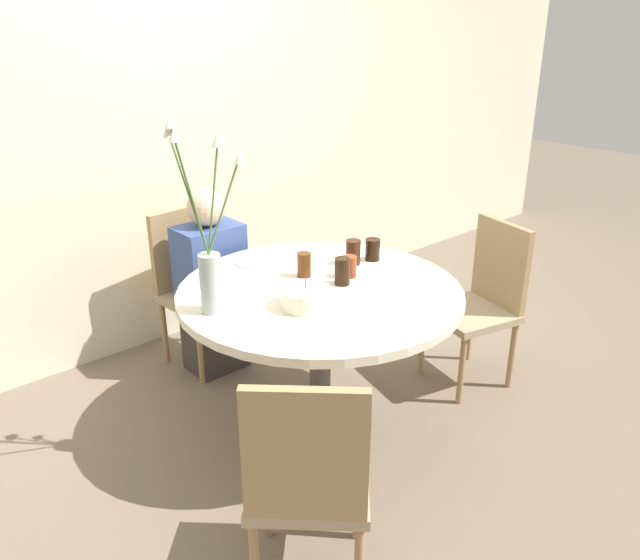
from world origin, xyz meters
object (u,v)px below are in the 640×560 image
object	(u,v)px
birthday_cake	(306,297)
drink_glass_3	(373,250)
drink_glass_1	(304,265)
drink_glass_2	(350,266)
chair_left_flank	(308,477)
person_woman	(212,288)
side_plate	(257,262)
drink_glass_0	(342,271)
chair_near_front	(194,280)
drink_glass_4	(353,252)
chair_far_back	(483,296)
flower_vase	(209,257)

from	to	relation	value
birthday_cake	drink_glass_3	bearing A→B (deg)	18.21
drink_glass_1	drink_glass_2	distance (m)	0.21
chair_left_flank	person_woman	distance (m)	1.63
birthday_cake	drink_glass_3	xyz separation A→B (m)	(0.61, 0.20, 0.01)
drink_glass_1	person_woman	world-z (taller)	person_woman
birthday_cake	side_plate	world-z (taller)	birthday_cake
drink_glass_0	drink_glass_1	world-z (taller)	drink_glass_0
chair_near_front	drink_glass_4	world-z (taller)	chair_near_front
drink_glass_0	drink_glass_1	distance (m)	0.20
chair_left_flank	drink_glass_3	bearing A→B (deg)	-100.45
drink_glass_0	drink_glass_1	size ratio (longest dim) A/B	1.08
chair_near_front	chair_left_flank	size ratio (longest dim) A/B	1.00
birthday_cake	drink_glass_2	distance (m)	0.39
chair_near_front	chair_far_back	distance (m)	1.60
side_plate	drink_glass_4	distance (m)	0.48
chair_left_flank	side_plate	xyz separation A→B (m)	(0.66, 1.15, 0.24)
side_plate	drink_glass_1	world-z (taller)	drink_glass_1
drink_glass_1	person_woman	bearing A→B (deg)	99.61
drink_glass_1	chair_near_front	bearing A→B (deg)	98.75
flower_vase	birthday_cake	bearing A→B (deg)	-34.57
chair_far_back	flower_vase	world-z (taller)	flower_vase
drink_glass_1	chair_left_flank	bearing A→B (deg)	-129.79
side_plate	person_woman	size ratio (longest dim) A/B	0.20
chair_near_front	birthday_cake	xyz separation A→B (m)	(-0.09, -1.08, 0.28)
side_plate	drink_glass_3	size ratio (longest dim) A/B	1.96
person_woman	chair_left_flank	bearing A→B (deg)	-111.72
chair_near_front	person_woman	world-z (taller)	person_woman
chair_left_flank	chair_far_back	distance (m)	1.69
drink_glass_4	chair_far_back	bearing A→B (deg)	-29.96
drink_glass_4	chair_left_flank	bearing A→B (deg)	-140.57
chair_near_front	drink_glass_4	bearing A→B (deg)	-69.42
chair_far_back	side_plate	xyz separation A→B (m)	(-0.97, 0.69, 0.24)
person_woman	flower_vase	bearing A→B (deg)	-121.06
chair_far_back	side_plate	world-z (taller)	chair_far_back
chair_left_flank	flower_vase	size ratio (longest dim) A/B	1.12
drink_glass_4	drink_glass_3	bearing A→B (deg)	-11.97
flower_vase	person_woman	bearing A→B (deg)	58.94
flower_vase	drink_glass_0	size ratio (longest dim) A/B	6.27
chair_near_front	drink_glass_1	distance (m)	0.88
birthday_cake	flower_vase	world-z (taller)	flower_vase
chair_left_flank	drink_glass_3	world-z (taller)	chair_left_flank
flower_vase	drink_glass_3	size ratio (longest dim) A/B	7.21
drink_glass_1	drink_glass_4	xyz separation A→B (m)	(0.29, -0.04, 0.00)
drink_glass_3	birthday_cake	bearing A→B (deg)	-161.79
birthday_cake	drink_glass_1	distance (m)	0.34
flower_vase	drink_glass_4	size ratio (longest dim) A/B	6.41
chair_near_front	drink_glass_0	bearing A→B (deg)	-84.15
birthday_cake	side_plate	xyz separation A→B (m)	(0.15, 0.55, -0.04)
birthday_cake	side_plate	bearing A→B (deg)	74.56
side_plate	drink_glass_0	distance (m)	0.50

